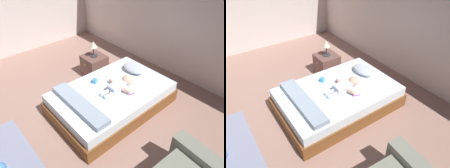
% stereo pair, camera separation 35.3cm
% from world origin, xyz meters
% --- Properties ---
extents(ground_plane, '(8.00, 8.00, 0.00)m').
position_xyz_m(ground_plane, '(0.00, 0.00, 0.00)').
color(ground_plane, '#A1796B').
extents(wall_behind_bed, '(8.00, 0.12, 2.80)m').
position_xyz_m(wall_behind_bed, '(0.00, 3.00, 1.40)').
color(wall_behind_bed, silver).
rests_on(wall_behind_bed, ground_plane).
extents(bed, '(1.34, 2.07, 0.42)m').
position_xyz_m(bed, '(0.26, 1.17, 0.21)').
color(bed, brown).
rests_on(bed, ground_plane).
extents(pillow, '(0.46, 0.29, 0.13)m').
position_xyz_m(pillow, '(0.12, 1.85, 0.48)').
color(pillow, silver).
rests_on(pillow, bed).
extents(baby, '(0.50, 0.65, 0.19)m').
position_xyz_m(baby, '(0.34, 1.28, 0.49)').
color(baby, silver).
rests_on(baby, bed).
extents(toothbrush, '(0.06, 0.14, 0.02)m').
position_xyz_m(toothbrush, '(0.60, 1.32, 0.43)').
color(toothbrush, '#AC36A9').
rests_on(toothbrush, bed).
extents(nightstand, '(0.46, 0.49, 0.45)m').
position_xyz_m(nightstand, '(-0.82, 1.61, 0.23)').
color(nightstand, brown).
rests_on(nightstand, ground_plane).
extents(lamp, '(0.17, 0.17, 0.34)m').
position_xyz_m(lamp, '(-0.82, 1.61, 0.69)').
color(lamp, '#333338').
rests_on(lamp, nightstand).
extents(toy_ball, '(0.15, 0.15, 0.15)m').
position_xyz_m(toy_ball, '(0.23, -0.79, 0.08)').
color(toy_ball, '#4586CE').
rests_on(toy_ball, rug).
extents(blanket, '(1.21, 0.25, 0.09)m').
position_xyz_m(blanket, '(0.26, 0.49, 0.46)').
color(blanket, '#96A7BB').
rests_on(blanket, bed).
extents(toy_block, '(0.10, 0.10, 0.07)m').
position_xyz_m(toy_block, '(-0.08, 1.05, 0.46)').
color(toy_block, '#44A0CE').
rests_on(toy_block, bed).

